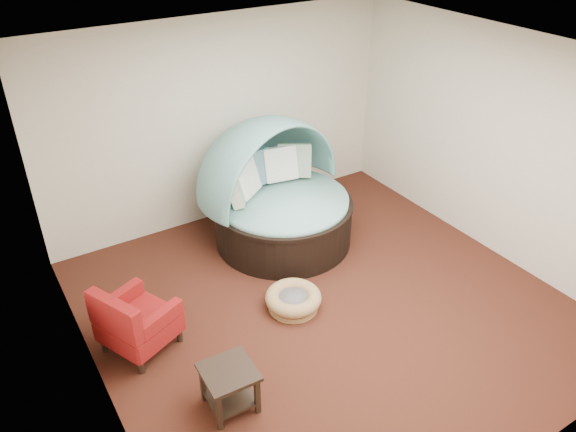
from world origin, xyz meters
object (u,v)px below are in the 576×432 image
pet_basket (293,299)px  side_table (229,383)px  canopy_daybed (277,187)px  red_armchair (135,322)px

pet_basket → side_table: size_ratio=1.46×
canopy_daybed → red_armchair: bearing=-168.1°
pet_basket → canopy_daybed: bearing=65.7°
canopy_daybed → side_table: size_ratio=4.55×
pet_basket → side_table: (-1.23, -0.86, 0.17)m
pet_basket → red_armchair: bearing=170.0°
canopy_daybed → red_armchair: (-2.31, -1.05, -0.41)m
canopy_daybed → pet_basket: bearing=-126.7°
canopy_daybed → pet_basket: (-0.61, -1.35, -0.66)m
red_armchair → canopy_daybed: bearing=0.4°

